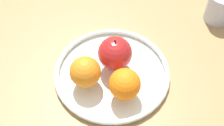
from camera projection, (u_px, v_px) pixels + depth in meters
ground_plane at (112, 79)px, 76.72cm from camera, size 116.91×116.91×4.00cm
fruit_bowl at (112, 73)px, 74.40cm from camera, size 28.01×28.01×1.80cm
apple at (116, 54)px, 71.64cm from camera, size 8.12×8.12×8.92cm
orange_front_left at (85, 72)px, 69.04cm from camera, size 7.21×7.21×7.21cm
orange_back_right at (125, 84)px, 67.08cm from camera, size 7.14×7.14×7.14cm
ambient_mug at (220, 8)px, 83.46cm from camera, size 10.64×7.10×8.39cm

